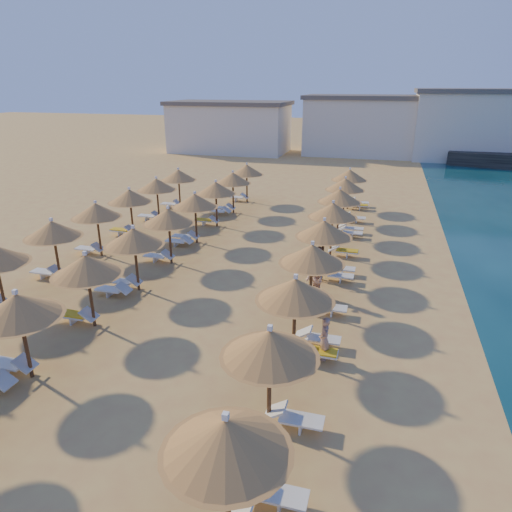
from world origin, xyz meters
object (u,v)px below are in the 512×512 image
(beachgoer_c, at_px, (319,263))
(parasol_row_west, at_px, (134,238))
(beachgoer_b, at_px, (315,279))
(beachgoer_a, at_px, (324,339))
(parasol_row_east, at_px, (312,255))

(beachgoer_c, bearing_deg, parasol_row_west, -95.97)
(beachgoer_c, bearing_deg, beachgoer_b, -25.89)
(beachgoer_a, bearing_deg, beachgoer_c, 168.30)
(parasol_row_east, height_order, beachgoer_c, parasol_row_east)
(parasol_row_east, distance_m, parasol_row_west, 7.76)
(parasol_row_west, relative_size, beachgoer_b, 20.11)
(beachgoer_b, bearing_deg, beachgoer_a, -22.98)
(beachgoer_b, height_order, beachgoer_a, beachgoer_b)
(parasol_row_east, distance_m, beachgoer_b, 2.05)
(parasol_row_east, bearing_deg, beachgoer_c, 92.68)
(parasol_row_east, relative_size, beachgoer_c, 21.57)
(beachgoer_b, bearing_deg, beachgoer_c, 147.66)
(parasol_row_west, xyz_separation_m, beachgoer_b, (7.72, 1.34, -1.55))
(parasol_row_east, xyz_separation_m, beachgoer_b, (-0.04, 1.34, -1.55))
(parasol_row_east, height_order, beachgoer_b, parasol_row_east)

